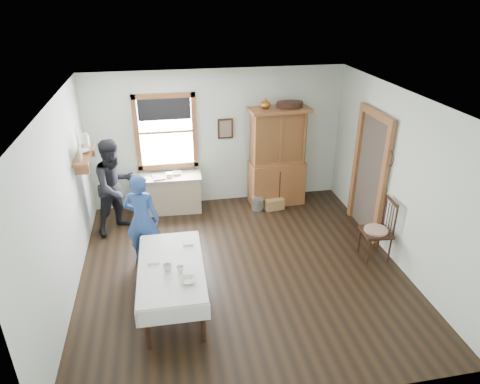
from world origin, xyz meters
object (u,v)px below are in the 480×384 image
(spindle_chair, at_px, (377,229))
(china_hutch, at_px, (277,157))
(woman_blue, at_px, (142,223))
(figure_dark, at_px, (116,190))
(work_counter, at_px, (168,194))
(pail, at_px, (258,203))
(wicker_basket, at_px, (273,203))
(dining_table, at_px, (172,285))

(spindle_chair, bearing_deg, china_hutch, 119.72)
(woman_blue, height_order, figure_dark, figure_dark)
(work_counter, relative_size, pail, 4.96)
(work_counter, height_order, woman_blue, woman_blue)
(china_hutch, distance_m, spindle_chair, 2.52)
(china_hutch, bearing_deg, wicker_basket, -117.90)
(spindle_chair, distance_m, figure_dark, 4.52)
(dining_table, xyz_separation_m, wicker_basket, (2.12, 2.56, -0.23))
(work_counter, bearing_deg, wicker_basket, -5.48)
(pail, relative_size, woman_blue, 0.19)
(spindle_chair, xyz_separation_m, woman_blue, (-3.70, 0.58, 0.19))
(woman_blue, bearing_deg, wicker_basket, -135.57)
(spindle_chair, xyz_separation_m, wicker_basket, (-1.19, 1.97, -0.41))
(work_counter, height_order, wicker_basket, work_counter)
(dining_table, height_order, spindle_chair, spindle_chair)
(work_counter, bearing_deg, dining_table, -88.39)
(woman_blue, bearing_deg, figure_dark, -51.82)
(pail, bearing_deg, dining_table, -124.99)
(dining_table, height_order, wicker_basket, dining_table)
(china_hutch, height_order, pail, china_hutch)
(china_hutch, bearing_deg, pail, -154.22)
(work_counter, bearing_deg, china_hutch, 1.75)
(work_counter, bearing_deg, figure_dark, -145.99)
(china_hutch, distance_m, dining_table, 3.66)
(spindle_chair, bearing_deg, figure_dark, 161.80)
(wicker_basket, relative_size, woman_blue, 0.27)
(spindle_chair, relative_size, wicker_basket, 2.77)
(pail, distance_m, figure_dark, 2.76)
(work_counter, height_order, pail, work_counter)
(wicker_basket, distance_m, woman_blue, 2.93)
(work_counter, relative_size, spindle_chair, 1.25)
(woman_blue, bearing_deg, dining_table, 124.00)
(pail, bearing_deg, figure_dark, -174.00)
(spindle_chair, bearing_deg, pail, 131.21)
(dining_table, distance_m, spindle_chair, 3.37)
(wicker_basket, bearing_deg, dining_table, -129.64)
(china_hutch, xyz_separation_m, woman_blue, (-2.63, -1.65, -0.28))
(work_counter, xyz_separation_m, figure_dark, (-0.91, -0.55, 0.43))
(pail, bearing_deg, china_hutch, 29.12)
(wicker_basket, bearing_deg, pail, 176.50)
(dining_table, relative_size, spindle_chair, 1.62)
(spindle_chair, relative_size, figure_dark, 0.65)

